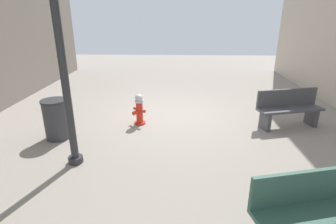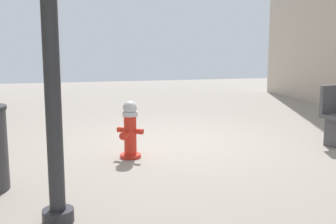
{
  "view_description": "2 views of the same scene",
  "coord_description": "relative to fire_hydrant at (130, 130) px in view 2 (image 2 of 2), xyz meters",
  "views": [
    {
      "loc": [
        -0.19,
        7.18,
        2.72
      ],
      "look_at": [
        0.02,
        1.67,
        0.68
      ],
      "focal_mm": 28.43,
      "sensor_mm": 36.0,
      "label": 1
    },
    {
      "loc": [
        1.7,
        6.38,
        1.57
      ],
      "look_at": [
        0.52,
        1.81,
        0.8
      ],
      "focal_mm": 44.41,
      "sensor_mm": 36.0,
      "label": 2
    }
  ],
  "objects": [
    {
      "name": "fire_hydrant",
      "position": [
        0.0,
        0.0,
        0.0
      ],
      "size": [
        0.36,
        0.35,
        0.81
      ],
      "color": "red",
      "rests_on": "ground_plane"
    },
    {
      "name": "ground_plane",
      "position": [
        -0.8,
        -0.76,
        -0.4
      ],
      "size": [
        23.4,
        23.4,
        0.0
      ],
      "primitive_type": "plane",
      "color": "gray"
    }
  ]
}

